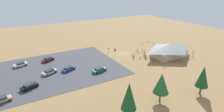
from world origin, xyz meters
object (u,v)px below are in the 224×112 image
Objects in this scene: trash_bin at (115,50)px; car_white_back_corner at (20,64)px; car_silver_front_row at (50,72)px; car_black_second_row at (29,86)px; bicycle_white_lone_east at (148,42)px; bicycle_green_near_porch at (140,57)px; bicycle_black_by_bin at (138,53)px; car_tan_end_stall at (1,100)px; pine_midwest at (129,96)px; bicycle_silver_lone_west at (143,51)px; bicycle_yellow_yard_left at (142,43)px; visitor_near_lot at (134,56)px; bicycle_purple_mid_cluster at (133,55)px; pine_west at (161,83)px; car_maroon_far_end at (48,59)px; visitor_at_bikes at (146,56)px; bicycle_blue_front_row at (144,56)px; bicycle_orange_yard_front at (144,53)px; bicycle_teal_near_sign at (138,50)px; bicycle_red_back_row at (154,44)px; car_blue_near_entry at (69,69)px; pine_far_east at (203,77)px; lot_sign at (109,50)px; car_green_aisle_side at (99,70)px; bike_pavilion at (169,49)px.

car_white_back_corner is at bearing -3.33° from trash_bin.
car_black_second_row is at bearing 44.12° from car_silver_front_row.
bicycle_green_near_porch is (16.21, 14.75, -0.00)m from bicycle_white_lone_east.
bicycle_black_by_bin is 0.30× the size of car_tan_end_stall.
pine_midwest is 43.69m from bicycle_silver_lone_west.
visitor_near_lot is (14.37, 12.69, 0.55)m from bicycle_yellow_yard_left.
bicycle_purple_mid_cluster is (3.87, 1.46, 0.01)m from bicycle_black_by_bin.
pine_west is 43.34m from car_maroon_far_end.
car_black_second_row is (39.78, 2.85, 0.40)m from bicycle_green_near_porch.
visitor_at_bikes reaches higher than bicycle_white_lone_east.
bicycle_blue_front_row is at bearing 116.34° from trash_bin.
bicycle_black_by_bin is at bearing -48.23° from bicycle_orange_yard_front.
car_silver_front_row reaches higher than bicycle_teal_near_sign.
bicycle_red_back_row is (-16.06, -10.17, 0.03)m from bicycle_green_near_porch.
bicycle_green_near_porch is at bearing 11.07° from bicycle_blue_front_row.
bicycle_green_near_porch is 0.86× the size of visitor_at_bikes.
car_white_back_corner is 9.25m from car_maroon_far_end.
visitor_at_bikes reaches higher than bicycle_green_near_porch.
car_white_back_corner is 0.98× the size of car_black_second_row.
car_blue_near_entry is at bearing -8.05° from visitor_at_bikes.
bicycle_blue_front_row is at bearing 175.01° from car_blue_near_entry.
bicycle_black_by_bin is at bearing -94.53° from bicycle_blue_front_row.
car_black_second_row is (44.17, 5.74, 0.37)m from bicycle_orange_yard_front.
car_tan_end_stall is at bearing 10.21° from bicycle_orange_yard_front.
bicycle_green_near_porch is (-3.67, 12.58, -0.09)m from trash_bin.
bicycle_white_lone_east is (-18.57, -42.26, -4.62)m from pine_far_east.
bicycle_orange_yard_front is 0.97× the size of visitor_at_bikes.
car_silver_front_row is at bearing 7.50° from bicycle_red_back_row.
bicycle_red_back_row is at bearing -165.27° from car_tan_end_stall.
bicycle_orange_yard_front is at bearing -172.60° from car_black_second_row.
bicycle_red_back_row is 1.08× the size of visitor_at_bikes.
visitor_at_bikes is at bearing 70.61° from bicycle_blue_front_row.
lot_sign is 1.33× the size of visitor_at_bikes.
pine_far_east reaches higher than car_blue_near_entry.
car_green_aisle_side is (34.85, 13.05, 0.32)m from bicycle_red_back_row.
car_tan_end_stall is at bearing 18.54° from bicycle_white_lone_east.
pine_west is 4.30× the size of bicycle_blue_front_row.
bicycle_yellow_yard_left is at bearing -123.65° from pine_west.
pine_far_east is 1.57× the size of car_tan_end_stall.
bike_pavilion reaches higher than car_maroon_far_end.
car_blue_near_entry is 21.51m from car_tan_end_stall.
lot_sign is 0.44× the size of car_silver_front_row.
pine_midwest reaches higher than car_white_back_corner.
bicycle_blue_front_row is at bearing -171.05° from car_green_aisle_side.
bicycle_white_lone_east is 3.86m from bicycle_yellow_yard_left.
bicycle_black_by_bin is 0.92× the size of bicycle_orange_yard_front.
visitor_near_lot reaches higher than bicycle_green_near_porch.
bicycle_black_by_bin is 0.88× the size of bicycle_silver_lone_west.
bicycle_orange_yard_front is (-28.02, -29.00, -5.08)m from pine_midwest.
bicycle_silver_lone_west reaches higher than bicycle_white_lone_east.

